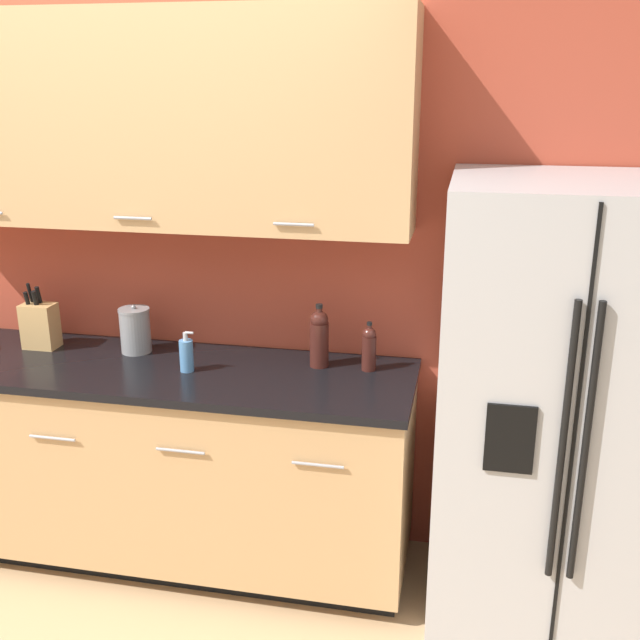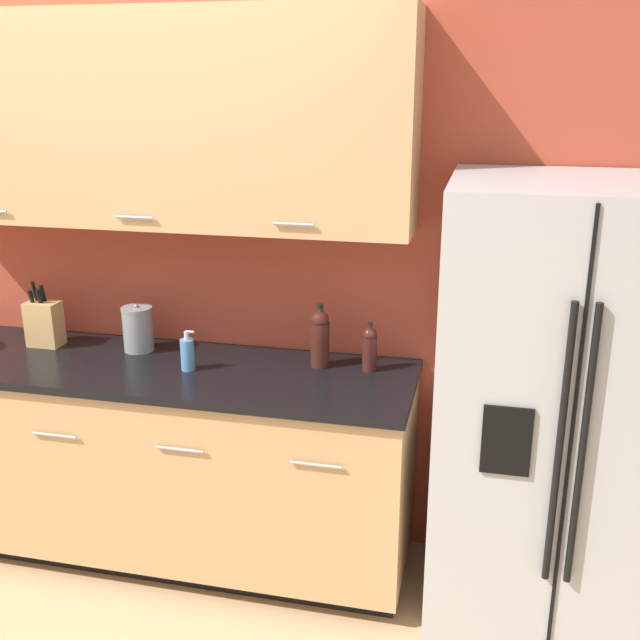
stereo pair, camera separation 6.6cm
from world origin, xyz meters
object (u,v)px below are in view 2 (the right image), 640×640
Objects in this scene: wine_bottle at (320,337)px; soap_dispenser at (188,354)px; oil_bottle at (370,348)px; steel_canister at (138,329)px; refrigerator at (559,420)px; knife_block at (44,323)px.

soap_dispenser is at bearing -162.53° from wine_bottle.
steel_canister reaches higher than oil_bottle.
refrigerator is 8.43× the size of oil_bottle.
steel_canister is at bearing 179.50° from wine_bottle.
knife_block is at bearing 169.46° from soap_dispenser.
wine_bottle is at bearing 1.19° from knife_block.
oil_bottle is at bearing -0.57° from wine_bottle.
steel_canister is at bearing 150.47° from soap_dispenser.
refrigerator is 1.50m from soap_dispenser.
knife_block is at bearing -179.06° from oil_bottle.
wine_bottle reaches higher than oil_bottle.
refrigerator is 6.48× the size of wine_bottle.
knife_block is 1.41× the size of oil_bottle.
knife_block is 0.45m from steel_canister.
wine_bottle is at bearing 167.07° from refrigerator.
refrigerator is at bearing -2.10° from soap_dispenser.
knife_block reaches higher than oil_bottle.
knife_block is 1.49m from oil_bottle.
oil_bottle is at bearing 12.51° from soap_dispenser.
soap_dispenser is 0.35m from steel_canister.
soap_dispenser is at bearing 177.90° from refrigerator.
steel_canister reaches higher than soap_dispenser.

